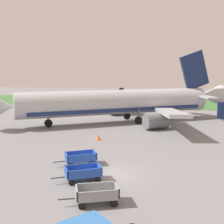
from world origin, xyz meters
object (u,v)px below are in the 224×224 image
baggage_cart_nearest (97,194)px  baggage_cart_second_in_row (83,173)px  airplane (124,102)px  baggage_cart_third_in_row (81,158)px  traffic_cone_near_plane (98,137)px

baggage_cart_nearest → baggage_cart_second_in_row: bearing=116.1°
airplane → baggage_cart_third_in_row: size_ratio=9.85×
airplane → traffic_cone_near_plane: size_ratio=51.58×
baggage_cart_nearest → traffic_cone_near_plane: bearing=100.3°
baggage_cart_second_in_row → traffic_cone_near_plane: size_ratio=5.24×
baggage_cart_nearest → baggage_cart_third_in_row: same height
airplane → traffic_cone_near_plane: (-1.75, -12.12, -2.72)m
airplane → baggage_cart_third_in_row: 21.11m
baggage_cart_second_in_row → traffic_cone_near_plane: bearing=95.6°
airplane → baggage_cart_second_in_row: (-0.55, -24.38, -2.45)m
traffic_cone_near_plane → airplane: bearing=81.8°
baggage_cart_nearest → traffic_cone_near_plane: baggage_cart_nearest is taller
baggage_cart_second_in_row → baggage_cart_nearest: bearing=-63.9°
airplane → baggage_cart_nearest: 27.89m
airplane → baggage_cart_third_in_row: (-1.60, -20.91, -2.45)m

